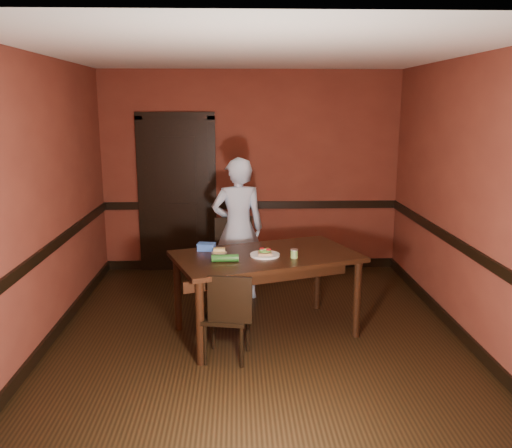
{
  "coord_description": "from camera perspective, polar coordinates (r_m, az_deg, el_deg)",
  "views": [
    {
      "loc": [
        -0.2,
        -5.05,
        2.24
      ],
      "look_at": [
        0.0,
        0.35,
        1.05
      ],
      "focal_mm": 38.0,
      "sensor_mm": 36.0,
      "label": 1
    }
  ],
  "objects": [
    {
      "name": "dado_left",
      "position": [
        5.52,
        -20.93,
        -2.46
      ],
      "size": [
        0.03,
        4.5,
        0.1
      ],
      "primitive_type": "cube",
      "color": "black",
      "rests_on": "ground"
    },
    {
      "name": "wall_front",
      "position": [
        2.95,
        1.83,
        -5.21
      ],
      "size": [
        4.0,
        0.02,
        2.7
      ],
      "primitive_type": "cube",
      "color": "maroon",
      "rests_on": "ground"
    },
    {
      "name": "person",
      "position": [
        6.3,
        -1.91,
        -0.5
      ],
      "size": [
        0.65,
        0.47,
        1.66
      ],
      "primitive_type": "imported",
      "rotation": [
        0.0,
        0.0,
        3.26
      ],
      "color": "silver",
      "rests_on": "floor"
    },
    {
      "name": "wall_back",
      "position": [
        7.36,
        -0.54,
        5.48
      ],
      "size": [
        4.0,
        0.02,
        2.7
      ],
      "primitive_type": "cube",
      "color": "maroon",
      "rests_on": "ground"
    },
    {
      "name": "wall_right",
      "position": [
        5.58,
        21.15,
        2.39
      ],
      "size": [
        0.02,
        4.5,
        2.7
      ],
      "primitive_type": "cube",
      "color": "maroon",
      "rests_on": "ground"
    },
    {
      "name": "chair_far",
      "position": [
        6.22,
        -2.79,
        -4.0
      ],
      "size": [
        0.54,
        0.54,
        0.97
      ],
      "primitive_type": null,
      "rotation": [
        0.0,
        0.0,
        0.23
      ],
      "color": "black",
      "rests_on": "floor"
    },
    {
      "name": "ceiling",
      "position": [
        5.07,
        0.15,
        17.62
      ],
      "size": [
        4.0,
        4.5,
        0.01
      ],
      "primitive_type": "cube",
      "color": "silver",
      "rests_on": "ground"
    },
    {
      "name": "baseboard_back",
      "position": [
        7.61,
        -0.51,
        -4.23
      ],
      "size": [
        4.0,
        0.03,
        0.12
      ],
      "primitive_type": "cube",
      "color": "black",
      "rests_on": "ground"
    },
    {
      "name": "sandwich_plate",
      "position": [
        5.22,
        0.95,
        -3.16
      ],
      "size": [
        0.29,
        0.29,
        0.07
      ],
      "rotation": [
        0.0,
        0.0,
        -0.37
      ],
      "color": "silver",
      "rests_on": "dining_table"
    },
    {
      "name": "baseboard_right",
      "position": [
        5.92,
        20.03,
        -9.99
      ],
      "size": [
        0.03,
        4.5,
        0.12
      ],
      "primitive_type": "cube",
      "color": "black",
      "rests_on": "ground"
    },
    {
      "name": "food_tub",
      "position": [
        5.43,
        -5.24,
        -2.4
      ],
      "size": [
        0.19,
        0.15,
        0.07
      ],
      "rotation": [
        0.0,
        0.0,
        -0.19
      ],
      "color": "blue",
      "rests_on": "dining_table"
    },
    {
      "name": "baseboard_left",
      "position": [
        5.79,
        -20.27,
        -10.53
      ],
      "size": [
        0.03,
        4.5,
        0.12
      ],
      "primitive_type": "cube",
      "color": "black",
      "rests_on": "ground"
    },
    {
      "name": "wrapped_veg",
      "position": [
        5.03,
        -3.28,
        -3.6
      ],
      "size": [
        0.25,
        0.08,
        0.07
      ],
      "primitive_type": "cylinder",
      "rotation": [
        0.0,
        1.57,
        0.04
      ],
      "color": "#1A4B18",
      "rests_on": "dining_table"
    },
    {
      "name": "chair_near",
      "position": [
        4.89,
        -3.1,
        -9.54
      ],
      "size": [
        0.45,
        0.45,
        0.82
      ],
      "primitive_type": null,
      "rotation": [
        0.0,
        0.0,
        2.95
      ],
      "color": "black",
      "rests_on": "floor"
    },
    {
      "name": "floor",
      "position": [
        5.53,
        0.13,
        -11.48
      ],
      "size": [
        4.0,
        4.5,
        0.01
      ],
      "primitive_type": "cube",
      "color": "black",
      "rests_on": "ground"
    },
    {
      "name": "cheese_saucer",
      "position": [
        5.33,
        -3.89,
        -2.89
      ],
      "size": [
        0.15,
        0.15,
        0.05
      ],
      "rotation": [
        0.0,
        0.0,
        -0.28
      ],
      "color": "silver",
      "rests_on": "dining_table"
    },
    {
      "name": "dining_table",
      "position": [
        5.41,
        1.05,
        -7.38
      ],
      "size": [
        1.97,
        1.51,
        0.82
      ],
      "primitive_type": "cube",
      "rotation": [
        0.0,
        0.0,
        0.34
      ],
      "color": "black",
      "rests_on": "floor"
    },
    {
      "name": "wall_left",
      "position": [
        5.44,
        -21.44,
        2.13
      ],
      "size": [
        0.02,
        4.5,
        2.7
      ],
      "primitive_type": "cube",
      "color": "maroon",
      "rests_on": "ground"
    },
    {
      "name": "dado_back",
      "position": [
        7.41,
        -0.53,
        2.01
      ],
      "size": [
        4.0,
        0.03,
        0.1
      ],
      "primitive_type": "cube",
      "color": "black",
      "rests_on": "ground"
    },
    {
      "name": "sauce_jar",
      "position": [
        5.16,
        4.05,
        -3.11
      ],
      "size": [
        0.07,
        0.07,
        0.09
      ],
      "rotation": [
        0.0,
        0.0,
        -0.24
      ],
      "color": "#6B9749",
      "rests_on": "dining_table"
    },
    {
      "name": "door",
      "position": [
        7.4,
        -8.3,
        3.37
      ],
      "size": [
        1.05,
        0.07,
        2.2
      ],
      "color": "black",
      "rests_on": "ground"
    },
    {
      "name": "dado_right",
      "position": [
        5.66,
        20.66,
        -2.09
      ],
      "size": [
        0.03,
        4.5,
        0.1
      ],
      "primitive_type": "cube",
      "color": "black",
      "rests_on": "ground"
    }
  ]
}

